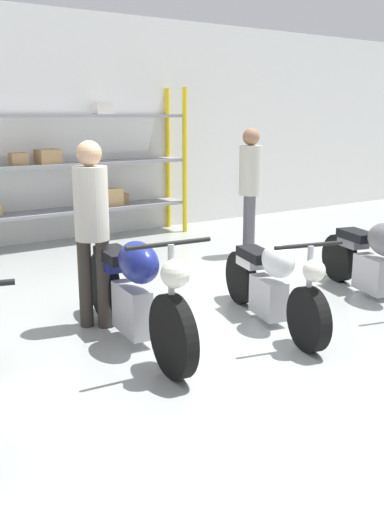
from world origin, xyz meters
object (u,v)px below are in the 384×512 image
object	(u,v)px
motorcycle_blue	(135,290)
motorcycle_white	(272,283)
person_near_rack	(92,220)
shelving_rack	(58,167)
person_browsing	(250,181)
motorcycle_grey	(379,260)

from	to	relation	value
motorcycle_blue	motorcycle_white	bearing A→B (deg)	83.12
motorcycle_blue	person_near_rack	bearing A→B (deg)	-164.35
shelving_rack	person_browsing	bearing A→B (deg)	-48.87
motorcycle_white	person_browsing	bearing A→B (deg)	158.95
motorcycle_white	person_near_rack	world-z (taller)	person_near_rack
shelving_rack	person_browsing	distance (m)	3.01
motorcycle_white	person_browsing	distance (m)	2.93
motorcycle_blue	person_near_rack	xyz separation A→B (m)	(-0.11, 0.61, 0.55)
person_near_rack	motorcycle_blue	bearing A→B (deg)	51.41
shelving_rack	motorcycle_blue	bearing A→B (deg)	-103.20
motorcycle_white	shelving_rack	bearing A→B (deg)	-161.72
shelving_rack	motorcycle_grey	distance (m)	5.07
motorcycle_grey	person_browsing	distance (m)	2.47
motorcycle_white	person_near_rack	distance (m)	1.82
motorcycle_white	motorcycle_blue	bearing A→B (deg)	-88.24
shelving_rack	motorcycle_blue	world-z (taller)	shelving_rack
shelving_rack	person_browsing	size ratio (longest dim) A/B	2.42
shelving_rack	motorcycle_white	xyz separation A→B (m)	(0.33, -4.60, -0.80)
shelving_rack	person_browsing	xyz separation A→B (m)	(1.98, -2.26, -0.14)
shelving_rack	person_near_rack	world-z (taller)	shelving_rack
motorcycle_blue	person_browsing	size ratio (longest dim) A/B	1.21
person_browsing	person_near_rack	xyz separation A→B (m)	(-3.09, -1.43, -0.03)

